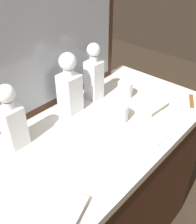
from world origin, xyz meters
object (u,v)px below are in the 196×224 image
object	(u,v)px
crystal_decanter_far_right	(94,77)
crystal_tumbler_front	(125,90)
porcelain_dish	(150,141)
tortoiseshell_comb	(191,101)
crystal_tumbler_far_right	(119,113)
silver_brush_front	(72,215)
crystal_decanter_right	(70,89)
silver_brush_rear	(155,107)
crystal_decanter_far_left	(12,122)

from	to	relation	value
crystal_decanter_far_right	crystal_tumbler_front	bearing A→B (deg)	-44.53
porcelain_dish	tortoiseshell_comb	distance (m)	0.40
crystal_tumbler_far_right	porcelain_dish	xyz separation A→B (m)	(-0.04, -0.19, -0.03)
silver_brush_front	crystal_decanter_right	bearing A→B (deg)	46.63
crystal_decanter_far_right	crystal_tumbler_far_right	xyz separation A→B (m)	(-0.06, -0.21, -0.08)
tortoiseshell_comb	crystal_decanter_far_right	bearing A→B (deg)	127.20
crystal_tumbler_far_right	silver_brush_rear	bearing A→B (deg)	-23.57
crystal_decanter_far_right	crystal_decanter_far_left	bearing A→B (deg)	-179.50
crystal_tumbler_far_right	silver_brush_front	xyz separation A→B (m)	(-0.49, -0.20, -0.02)
crystal_tumbler_front	silver_brush_rear	xyz separation A→B (m)	(0.00, -0.18, -0.02)
crystal_tumbler_far_right	crystal_decanter_right	bearing A→B (deg)	112.78
crystal_decanter_right	silver_brush_rear	size ratio (longest dim) A/B	1.95
porcelain_dish	tortoiseshell_comb	xyz separation A→B (m)	(0.40, 0.01, -0.00)
crystal_decanter_right	silver_brush_rear	bearing A→B (deg)	-47.43
crystal_decanter_right	crystal_tumbler_front	distance (m)	0.30
silver_brush_front	tortoiseshell_comb	distance (m)	0.85
silver_brush_rear	porcelain_dish	bearing A→B (deg)	-152.98
crystal_tumbler_front	crystal_decanter_far_right	bearing A→B (deg)	135.47
porcelain_dish	crystal_tumbler_front	bearing A→B (deg)	53.68
crystal_decanter_far_left	silver_brush_rear	xyz separation A→B (m)	(0.59, -0.29, -0.10)
crystal_tumbler_front	silver_brush_rear	bearing A→B (deg)	-88.58
crystal_decanter_far_right	crystal_tumbler_far_right	size ratio (longest dim) A/B	3.47
crystal_decanter_far_left	silver_brush_front	xyz separation A→B (m)	(-0.08, -0.41, -0.10)
crystal_tumbler_front	silver_brush_front	distance (m)	0.73
crystal_decanter_far_left	crystal_tumbler_front	distance (m)	0.59
crystal_tumbler_far_right	tortoiseshell_comb	distance (m)	0.41
crystal_decanter_far_right	crystal_decanter_right	xyz separation A→B (m)	(-0.16, 0.01, -0.00)
crystal_tumbler_far_right	crystal_tumbler_front	bearing A→B (deg)	29.46
crystal_decanter_far_left	tortoiseshell_comb	world-z (taller)	crystal_decanter_far_left
crystal_decanter_far_left	crystal_tumbler_front	xyz separation A→B (m)	(0.58, -0.11, -0.07)
crystal_decanter_right	porcelain_dish	bearing A→B (deg)	-82.30
crystal_tumbler_front	porcelain_dish	world-z (taller)	crystal_tumbler_front
crystal_decanter_far_right	porcelain_dish	bearing A→B (deg)	-104.13
crystal_decanter_far_left	crystal_tumbler_front	world-z (taller)	crystal_decanter_far_left
crystal_decanter_far_left	silver_brush_rear	distance (m)	0.66
crystal_decanter_far_right	tortoiseshell_comb	world-z (taller)	crystal_decanter_far_right
crystal_tumbler_front	crystal_tumbler_far_right	world-z (taller)	same
crystal_tumbler_far_right	silver_brush_front	world-z (taller)	crystal_tumbler_far_right
crystal_decanter_far_left	tortoiseshell_comb	distance (m)	0.87
silver_brush_front	tortoiseshell_comb	size ratio (longest dim) A/B	1.30
silver_brush_front	crystal_tumbler_far_right	bearing A→B (deg)	22.35
crystal_tumbler_front	crystal_decanter_far_left	bearing A→B (deg)	169.57
crystal_tumbler_front	silver_brush_front	xyz separation A→B (m)	(-0.67, -0.30, -0.02)
crystal_decanter_right	crystal_tumbler_far_right	bearing A→B (deg)	-67.22
silver_brush_rear	tortoiseshell_comb	bearing A→B (deg)	-29.49
crystal_tumbler_front	tortoiseshell_comb	world-z (taller)	crystal_tumbler_front
crystal_tumbler_front	tortoiseshell_comb	distance (m)	0.34
silver_brush_rear	tortoiseshell_comb	world-z (taller)	silver_brush_rear
crystal_tumbler_far_right	tortoiseshell_comb	xyz separation A→B (m)	(0.36, -0.18, -0.03)
crystal_decanter_far_left	tortoiseshell_comb	xyz separation A→B (m)	(0.77, -0.39, -0.11)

